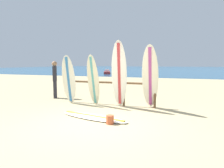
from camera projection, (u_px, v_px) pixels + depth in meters
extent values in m
plane|color=tan|center=(94.00, 124.00, 5.42)|extent=(120.00, 120.00, 0.00)
cube|color=#1E5984|center=(173.00, 69.00, 59.88)|extent=(120.00, 80.00, 0.01)
cylinder|color=brown|center=(70.00, 90.00, 8.50)|extent=(0.09, 0.09, 1.06)
cylinder|color=brown|center=(96.00, 91.00, 8.11)|extent=(0.09, 0.09, 1.06)
cylinder|color=brown|center=(124.00, 93.00, 7.72)|extent=(0.09, 0.09, 1.06)
cylinder|color=brown|center=(155.00, 94.00, 7.32)|extent=(0.09, 0.09, 1.06)
cylinder|color=brown|center=(110.00, 82.00, 7.87)|extent=(3.69, 0.08, 0.08)
ellipsoid|color=white|center=(69.00, 80.00, 8.06)|extent=(0.63, 0.59, 2.00)
cube|color=#3372B2|center=(69.00, 80.00, 8.06)|extent=(0.18, 0.49, 1.85)
ellipsoid|color=beige|center=(93.00, 81.00, 7.64)|extent=(0.51, 0.67, 2.01)
cube|color=teal|center=(93.00, 81.00, 7.64)|extent=(0.13, 0.60, 1.85)
ellipsoid|color=white|center=(119.00, 75.00, 7.27)|extent=(0.72, 0.93, 2.48)
cube|color=#B73338|center=(119.00, 75.00, 7.27)|extent=(0.26, 0.79, 2.29)
ellipsoid|color=white|center=(150.00, 78.00, 7.02)|extent=(0.67, 1.18, 2.31)
cube|color=#A53F8C|center=(150.00, 78.00, 7.02)|extent=(0.19, 1.06, 2.13)
ellipsoid|color=white|center=(93.00, 117.00, 6.05)|extent=(2.42, 1.07, 0.07)
cube|color=gold|center=(93.00, 117.00, 6.05)|extent=(2.14, 0.56, 0.08)
cube|color=#26262D|center=(55.00, 90.00, 9.47)|extent=(0.25, 0.28, 0.83)
cube|color=#26262D|center=(55.00, 74.00, 9.39)|extent=(0.30, 0.34, 0.70)
sphere|color=#997051|center=(54.00, 64.00, 9.34)|extent=(0.24, 0.24, 0.24)
cube|color=#B22D28|center=(107.00, 73.00, 31.31)|extent=(1.76, 2.62, 0.35)
cube|color=silver|center=(107.00, 70.00, 31.27)|extent=(0.95, 1.06, 0.36)
cylinder|color=#CC5933|center=(110.00, 120.00, 5.45)|extent=(0.22, 0.22, 0.24)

